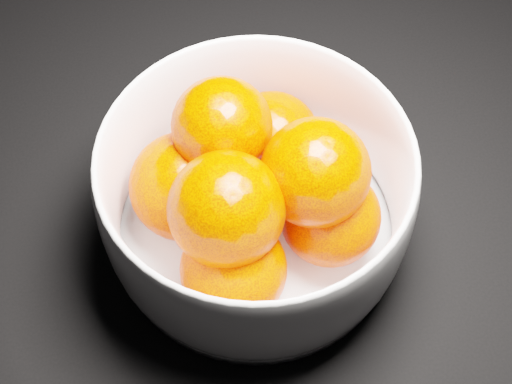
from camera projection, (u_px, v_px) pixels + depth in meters
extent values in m
cylinder|color=white|center=(256.00, 230.00, 0.54)|extent=(0.21, 0.21, 0.01)
sphere|color=#FF3600|center=(272.00, 139.00, 0.54)|extent=(0.07, 0.07, 0.07)
sphere|color=#FF3600|center=(184.00, 186.00, 0.51)|extent=(0.08, 0.08, 0.08)
sphere|color=#FF3600|center=(234.00, 269.00, 0.48)|extent=(0.07, 0.07, 0.07)
sphere|color=#FF3600|center=(330.00, 217.00, 0.50)|extent=(0.07, 0.07, 0.07)
sphere|color=#FF3600|center=(222.00, 127.00, 0.49)|extent=(0.07, 0.07, 0.07)
sphere|color=#FF3600|center=(226.00, 209.00, 0.45)|extent=(0.08, 0.08, 0.08)
sphere|color=#FF3600|center=(315.00, 173.00, 0.47)|extent=(0.07, 0.07, 0.07)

